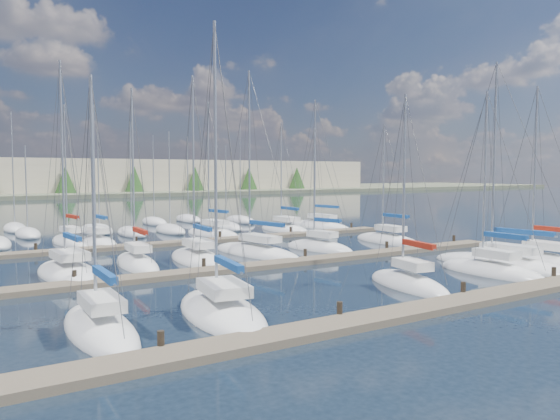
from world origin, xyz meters
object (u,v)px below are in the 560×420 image
sailboat_g (541,261)px  sailboat_h (68,273)px  sailboat_l (319,248)px  sailboat_c (221,312)px  sailboat_p (213,233)px  sailboat_b (100,329)px  sailboat_q (285,229)px  sailboat_f (503,265)px  sailboat_o (98,243)px  sailboat_m (388,241)px  sailboat_d (408,284)px  sailboat_j (198,259)px  sailboat_i (137,263)px  sailboat_r (319,226)px  sailboat_n (70,242)px  sailboat_k (256,252)px  sailboat_e (491,271)px

sailboat_g → sailboat_h: bearing=154.0°
sailboat_l → sailboat_c: (-15.97, -14.24, -0.00)m
sailboat_c → sailboat_l: bearing=50.5°
sailboat_h → sailboat_p: size_ratio=0.99×
sailboat_b → sailboat_q: (26.75, 27.86, -0.00)m
sailboat_g → sailboat_f: sailboat_f is taller
sailboat_g → sailboat_o: 35.70m
sailboat_g → sailboat_m: 14.34m
sailboat_d → sailboat_p: size_ratio=0.81×
sailboat_j → sailboat_l: bearing=4.0°
sailboat_g → sailboat_j: 24.21m
sailboat_j → sailboat_d: bearing=-61.9°
sailboat_i → sailboat_m: sailboat_i is taller
sailboat_h → sailboat_q: bearing=26.9°
sailboat_l → sailboat_b: size_ratio=0.98×
sailboat_d → sailboat_r: size_ratio=0.74×
sailboat_i → sailboat_j: sailboat_j is taller
sailboat_n → sailboat_m: sailboat_n is taller
sailboat_j → sailboat_r: bearing=38.5°
sailboat_k → sailboat_j: size_ratio=1.06×
sailboat_r → sailboat_g: sailboat_r is taller
sailboat_o → sailboat_f: sailboat_f is taller
sailboat_n → sailboat_f: sailboat_f is taller
sailboat_h → sailboat_g: 31.66m
sailboat_r → sailboat_e: bearing=-112.3°
sailboat_d → sailboat_i: size_ratio=0.89×
sailboat_m → sailboat_c: sailboat_c is taller
sailboat_d → sailboat_m: 19.57m
sailboat_l → sailboat_h: bearing=169.1°
sailboat_o → sailboat_m: bearing=-33.1°
sailboat_m → sailboat_b: bearing=-152.0°
sailboat_o → sailboat_p: (11.69, 1.24, -0.01)m
sailboat_l → sailboat_e: size_ratio=0.88×
sailboat_q → sailboat_b: bearing=-132.0°
sailboat_h → sailboat_q: 29.15m
sailboat_e → sailboat_p: bearing=100.9°
sailboat_m → sailboat_f: 14.02m
sailboat_c → sailboat_p: bearing=74.1°
sailboat_k → sailboat_p: sailboat_k is taller
sailboat_b → sailboat_g: bearing=2.2°
sailboat_l → sailboat_f: sailboat_f is taller
sailboat_l → sailboat_p: size_ratio=0.76×
sailboat_g → sailboat_m: size_ratio=1.14×
sailboat_r → sailboat_q: size_ratio=1.23×
sailboat_k → sailboat_d: bearing=-94.1°
sailboat_r → sailboat_f: bearing=-107.5°
sailboat_r → sailboat_q: sailboat_r is taller
sailboat_d → sailboat_k: bearing=104.7°
sailboat_m → sailboat_c: bearing=-146.8°
sailboat_j → sailboat_c: bearing=-105.1°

